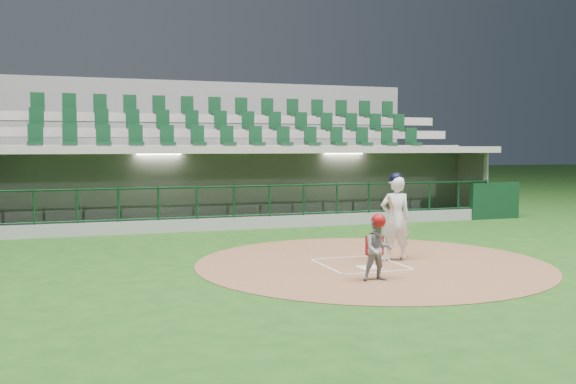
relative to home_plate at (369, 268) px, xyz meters
name	(u,v)px	position (x,y,z in m)	size (l,w,h in m)	color
ground	(354,263)	(0.00, 0.70, -0.02)	(120.00, 120.00, 0.00)	#1B4413
dirt_circle	(372,263)	(0.30, 0.50, -0.02)	(7.20, 7.20, 0.01)	brown
home_plate	(369,268)	(0.00, 0.00, 0.00)	(0.43, 0.43, 0.02)	silver
batter_box_chalk	(360,264)	(0.00, 0.40, 0.00)	(1.55, 1.80, 0.01)	white
dugout_structure	(255,191)	(0.10, 8.53, 0.93)	(16.40, 3.70, 3.00)	gray
seating_deck	(230,173)	(0.00, 11.61, 1.40)	(17.00, 6.72, 5.15)	slate
batter	(395,217)	(0.90, 0.63, 0.91)	(0.88, 0.89, 1.84)	white
catcher	(378,247)	(-0.37, -1.11, 0.58)	(0.60, 0.50, 1.19)	gray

